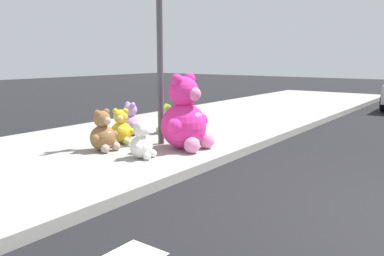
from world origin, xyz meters
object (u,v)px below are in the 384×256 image
plush_pink_large (185,119)px  plush_brown (104,134)px  plush_lavender (130,122)px  plush_white (142,143)px  plush_tan (193,128)px  plush_lime (167,122)px  sign_pole (160,50)px  plush_yellow (121,129)px

plush_pink_large → plush_brown: plush_pink_large is taller
plush_lavender → plush_white: (-1.20, -1.49, -0.04)m
plush_tan → plush_brown: bearing=158.5°
plush_lavender → plush_lime: (0.62, -0.46, -0.03)m
plush_pink_large → plush_white: (-0.93, 0.15, -0.28)m
plush_lime → plush_white: (-1.82, -1.03, -0.01)m
sign_pole → plush_white: (-0.96, -0.44, -1.46)m
plush_lavender → sign_pole: bearing=-102.9°
plush_pink_large → plush_white: plush_pink_large is taller
plush_white → plush_yellow: bearing=62.5°
plush_brown → plush_lavender: bearing=26.6°
plush_white → sign_pole: bearing=24.4°
plush_pink_large → plush_brown: bearing=132.8°
plush_pink_large → plush_lime: bearing=52.9°
plush_yellow → sign_pole: bearing=-56.9°
sign_pole → plush_lime: (0.86, 0.59, -1.45)m
sign_pole → plush_lavender: sign_pole is taller
plush_tan → plush_lavender: 1.34m
plush_white → plush_brown: (-0.02, 0.87, 0.05)m
sign_pole → plush_lime: 1.79m
plush_brown → plush_yellow: bearing=18.1°
plush_tan → plush_brown: 1.79m
plush_tan → plush_lime: plush_lime is taller
plush_lime → plush_white: bearing=-150.5°
plush_brown → plush_white: bearing=-88.5°
plush_lime → plush_brown: (-1.84, -0.15, 0.04)m
plush_pink_large → plush_yellow: (-0.37, 1.21, -0.26)m
plush_white → plush_tan: bearing=7.7°
plush_white → plush_lime: bearing=29.5°
sign_pole → plush_yellow: (-0.41, 0.63, -1.44)m
plush_lavender → plush_lime: bearing=-36.6°
plush_pink_large → plush_tan: size_ratio=2.42×
plush_lime → plush_yellow: bearing=178.5°
plush_yellow → plush_white: (-0.55, -1.06, -0.02)m
plush_tan → plush_yellow: 1.38m
plush_lavender → plush_tan: bearing=-70.9°
plush_pink_large → plush_lime: (0.89, 1.18, -0.28)m
plush_yellow → plush_lime: 1.27m
plush_lavender → plush_lime: 0.77m
plush_pink_large → plush_tan: (0.71, 0.37, -0.31)m
plush_tan → plush_white: 1.66m
plush_tan → plush_lime: (0.18, 0.81, 0.03)m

